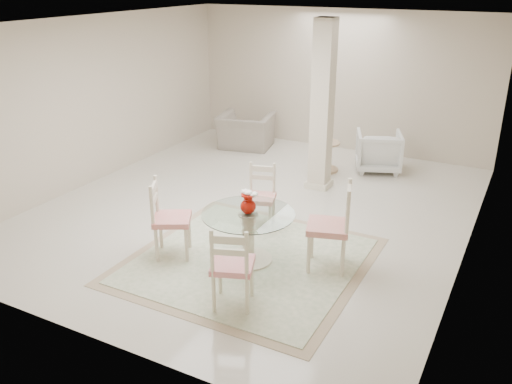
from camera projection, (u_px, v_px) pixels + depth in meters
The scene contains 13 objects.
ground at pixel (256, 209), 8.18m from camera, with size 7.00×7.00×0.00m, color silver.
room_shell at pixel (256, 86), 7.48m from camera, with size 6.02×7.02×2.71m.
column at pixel (322, 107), 8.52m from camera, with size 0.30×0.30×2.70m, color beige.
area_rug at pixel (248, 260), 6.69m from camera, with size 2.77×2.77×0.02m.
dining_table at pixel (248, 237), 6.57m from camera, with size 1.12×1.12×0.65m.
red_vase at pixel (248, 203), 6.40m from camera, with size 0.22×0.19×0.29m.
dining_chair_east at pixel (335, 220), 6.30m from camera, with size 0.60×0.60×1.20m.
dining_chair_north at pixel (261, 191), 7.42m from camera, with size 0.50×0.50×0.99m.
dining_chair_west at pixel (166, 213), 6.61m from camera, with size 0.60×0.60×1.11m.
dining_chair_south at pixel (231, 261), 5.55m from camera, with size 0.55×0.55×1.07m.
recliner_taupe at pixel (246, 131), 10.91m from camera, with size 1.05×0.91×0.68m, color gray.
armchair_white at pixel (378, 151), 9.63m from camera, with size 0.76×0.78×0.71m, color silver.
side_table at pixel (325, 157), 9.66m from camera, with size 0.52×0.52×0.54m.
Camera 1 is at (3.49, -6.62, 3.31)m, focal length 38.00 mm.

